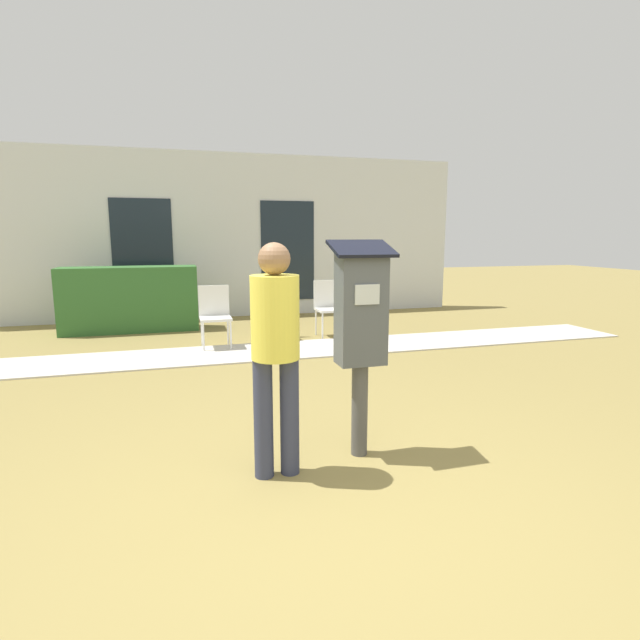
% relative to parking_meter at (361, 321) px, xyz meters
% --- Properties ---
extents(ground_plane, '(40.00, 40.00, 0.00)m').
position_rel_parking_meter_xyz_m(ground_plane, '(-0.42, -0.72, -1.02)').
color(ground_plane, olive).
extents(sidewalk, '(12.00, 1.10, 0.02)m').
position_rel_parking_meter_xyz_m(sidewalk, '(-0.42, 3.47, -1.01)').
color(sidewalk, beige).
rests_on(sidewalk, ground).
extents(building_facade, '(10.00, 0.26, 3.20)m').
position_rel_parking_meter_xyz_m(building_facade, '(-0.42, 6.86, 0.58)').
color(building_facade, silver).
rests_on(building_facade, ground).
extents(parking_meter, '(0.44, 0.31, 1.59)m').
position_rel_parking_meter_xyz_m(parking_meter, '(0.00, 0.00, 0.00)').
color(parking_meter, '#4C4C4C').
rests_on(parking_meter, ground).
extents(person_standing, '(0.32, 0.32, 1.58)m').
position_rel_parking_meter_xyz_m(person_standing, '(-0.65, -0.15, -0.09)').
color(person_standing, '#333851').
rests_on(person_standing, ground).
extents(outdoor_chair_left, '(0.44, 0.44, 0.90)m').
position_rel_parking_meter_xyz_m(outdoor_chair_left, '(-0.73, 4.00, -0.49)').
color(outdoor_chair_left, white).
rests_on(outdoor_chair_left, ground).
extents(outdoor_chair_middle, '(0.44, 0.44, 0.90)m').
position_rel_parking_meter_xyz_m(outdoor_chair_middle, '(0.19, 4.36, -0.49)').
color(outdoor_chair_middle, white).
rests_on(outdoor_chair_middle, ground).
extents(outdoor_chair_right, '(0.44, 0.44, 0.90)m').
position_rel_parking_meter_xyz_m(outdoor_chair_right, '(1.11, 4.35, -0.49)').
color(outdoor_chair_right, white).
rests_on(outdoor_chair_right, ground).
extents(hedge_row, '(2.22, 0.60, 1.10)m').
position_rel_parking_meter_xyz_m(hedge_row, '(-2.01, 5.65, -0.47)').
color(hedge_row, '#33662D').
rests_on(hedge_row, ground).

